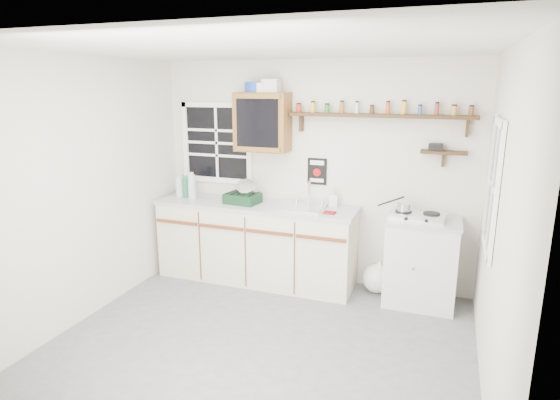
{
  "coord_description": "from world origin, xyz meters",
  "views": [
    {
      "loc": [
        1.43,
        -3.43,
        2.23
      ],
      "look_at": [
        -0.02,
        0.55,
        1.18
      ],
      "focal_mm": 30.0,
      "sensor_mm": 36.0,
      "label": 1
    }
  ],
  "objects_px": {
    "upper_cabinet": "(262,122)",
    "hotplate": "(417,216)",
    "dish_rack": "(244,196)",
    "main_cabinet": "(256,242)",
    "right_cabinet": "(421,262)",
    "spice_shelf": "(379,115)"
  },
  "relations": [
    {
      "from": "right_cabinet",
      "to": "upper_cabinet",
      "type": "xyz_separation_m",
      "value": [
        -1.8,
        0.12,
        1.37
      ]
    },
    {
      "from": "main_cabinet",
      "to": "right_cabinet",
      "type": "xyz_separation_m",
      "value": [
        1.83,
        0.03,
        -0.01
      ]
    },
    {
      "from": "spice_shelf",
      "to": "hotplate",
      "type": "bearing_deg",
      "value": -24.38
    },
    {
      "from": "upper_cabinet",
      "to": "dish_rack",
      "type": "distance_m",
      "value": 0.85
    },
    {
      "from": "right_cabinet",
      "to": "spice_shelf",
      "type": "height_order",
      "value": "spice_shelf"
    },
    {
      "from": "main_cabinet",
      "to": "upper_cabinet",
      "type": "distance_m",
      "value": 1.37
    },
    {
      "from": "hotplate",
      "to": "main_cabinet",
      "type": "bearing_deg",
      "value": -175.39
    },
    {
      "from": "main_cabinet",
      "to": "dish_rack",
      "type": "xyz_separation_m",
      "value": [
        -0.13,
        -0.03,
        0.55
      ]
    },
    {
      "from": "dish_rack",
      "to": "main_cabinet",
      "type": "bearing_deg",
      "value": 19.17
    },
    {
      "from": "upper_cabinet",
      "to": "dish_rack",
      "type": "height_order",
      "value": "upper_cabinet"
    },
    {
      "from": "spice_shelf",
      "to": "dish_rack",
      "type": "relative_size",
      "value": 4.75
    },
    {
      "from": "main_cabinet",
      "to": "upper_cabinet",
      "type": "bearing_deg",
      "value": 76.32
    },
    {
      "from": "main_cabinet",
      "to": "dish_rack",
      "type": "distance_m",
      "value": 0.56
    },
    {
      "from": "right_cabinet",
      "to": "hotplate",
      "type": "relative_size",
      "value": 1.61
    },
    {
      "from": "spice_shelf",
      "to": "dish_rack",
      "type": "height_order",
      "value": "spice_shelf"
    },
    {
      "from": "main_cabinet",
      "to": "hotplate",
      "type": "bearing_deg",
      "value": 0.18
    },
    {
      "from": "main_cabinet",
      "to": "right_cabinet",
      "type": "height_order",
      "value": "main_cabinet"
    },
    {
      "from": "dish_rack",
      "to": "hotplate",
      "type": "height_order",
      "value": "dish_rack"
    },
    {
      "from": "right_cabinet",
      "to": "upper_cabinet",
      "type": "relative_size",
      "value": 1.4
    },
    {
      "from": "upper_cabinet",
      "to": "hotplate",
      "type": "distance_m",
      "value": 1.95
    },
    {
      "from": "hotplate",
      "to": "spice_shelf",
      "type": "bearing_deg",
      "value": 160.05
    },
    {
      "from": "main_cabinet",
      "to": "hotplate",
      "type": "height_order",
      "value": "hotplate"
    }
  ]
}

